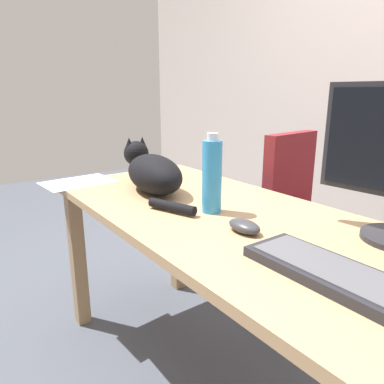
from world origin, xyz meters
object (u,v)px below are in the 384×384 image
Objects in this scene: keyboard at (343,278)px; cat at (152,171)px; water_bottle at (212,176)px; computer_mouse at (244,226)px; office_chair at (309,243)px.

cat reaches higher than keyboard.
water_bottle is (-0.53, 0.07, 0.11)m from keyboard.
cat is 0.55m from computer_mouse.
cat reaches higher than computer_mouse.
cat is at bearing 177.05° from keyboard.
computer_mouse is at bearing -11.21° from water_bottle.
office_chair reaches higher than keyboard.
water_bottle is at bearing 4.66° from cat.
office_chair is at bearing 111.33° from computer_mouse.
office_chair is 2.05× the size of keyboard.
cat is at bearing -110.50° from office_chair.
computer_mouse is at bearing -68.67° from office_chair.
water_bottle is (0.08, -0.68, 0.44)m from office_chair.
computer_mouse is (0.54, -0.01, -0.06)m from cat.
keyboard is (0.61, -0.75, 0.33)m from office_chair.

